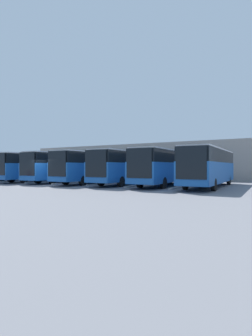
# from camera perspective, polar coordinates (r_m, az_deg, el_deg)

# --- Properties ---
(ground_plane) EXTENTS (600.00, 600.00, 0.00)m
(ground_plane) POSITION_cam_1_polar(r_m,az_deg,el_deg) (26.39, -17.83, -3.73)
(ground_plane) COLOR slate
(bus_0) EXTENTS (2.60, 12.55, 3.42)m
(bus_0) POSITION_cam_1_polar(r_m,az_deg,el_deg) (24.76, 17.76, 0.41)
(bus_0) COLOR #19519E
(bus_0) RESTS_ON ground_plane
(curb_divider_0) EXTENTS (0.30, 5.81, 0.15)m
(curb_divider_0) POSITION_cam_1_polar(r_m,az_deg,el_deg) (23.56, 11.93, -4.02)
(curb_divider_0) COLOR #9E9E99
(curb_divider_0) RESTS_ON ground_plane
(bus_1) EXTENTS (2.60, 12.55, 3.42)m
(bus_1) POSITION_cam_1_polar(r_m,az_deg,el_deg) (26.00, 8.97, 0.41)
(bus_1) COLOR #19519E
(bus_1) RESTS_ON ground_plane
(curb_divider_1) EXTENTS (0.30, 5.81, 0.15)m
(curb_divider_1) POSITION_cam_1_polar(r_m,az_deg,el_deg) (25.18, 3.10, -3.74)
(curb_divider_1) COLOR #9E9E99
(curb_divider_1) RESTS_ON ground_plane
(bus_2) EXTENTS (2.60, 12.55, 3.42)m
(bus_2) POSITION_cam_1_polar(r_m,az_deg,el_deg) (27.63, 0.97, 0.41)
(bus_2) COLOR #19519E
(bus_2) RESTS_ON ground_plane
(curb_divider_2) EXTENTS (0.30, 5.81, 0.15)m
(curb_divider_2) POSITION_cam_1_polar(r_m,az_deg,el_deg) (27.18, -4.70, -3.44)
(curb_divider_2) COLOR #9E9E99
(curb_divider_2) RESTS_ON ground_plane
(bus_3) EXTENTS (2.60, 12.55, 3.42)m
(bus_3) POSITION_cam_1_polar(r_m,az_deg,el_deg) (29.48, -6.37, 0.39)
(bus_3) COLOR #19519E
(bus_3) RESTS_ON ground_plane
(curb_divider_3) EXTENTS (0.30, 5.81, 0.15)m
(curb_divider_3) POSITION_cam_1_polar(r_m,az_deg,el_deg) (29.38, -11.74, -3.17)
(curb_divider_3) COLOR #9E9E99
(curb_divider_3) RESTS_ON ground_plane
(bus_4) EXTENTS (2.60, 12.55, 3.42)m
(bus_4) POSITION_cam_1_polar(r_m,az_deg,el_deg) (32.10, -12.21, 0.38)
(bus_4) COLOR #19519E
(bus_4) RESTS_ON ground_plane
(curb_divider_4) EXTENTS (0.30, 5.81, 0.15)m
(curb_divider_4) POSITION_cam_1_polar(r_m,az_deg,el_deg) (32.26, -17.11, -2.87)
(curb_divider_4) COLOR #9E9E99
(curb_divider_4) RESTS_ON ground_plane
(bus_5) EXTENTS (2.60, 12.55, 3.42)m
(bus_5) POSITION_cam_1_polar(r_m,az_deg,el_deg) (34.75, -17.56, 0.36)
(bus_5) COLOR #19519E
(bus_5) RESTS_ON ground_plane
(curb_divider_5) EXTENTS (0.30, 5.81, 0.15)m
(curb_divider_5) POSITION_cam_1_polar(r_m,az_deg,el_deg) (35.15, -22.04, -2.62)
(curb_divider_5) COLOR #9E9E99
(curb_divider_5) RESTS_ON ground_plane
(bus_6) EXTENTS (2.60, 12.55, 3.42)m
(bus_6) POSITION_cam_1_polar(r_m,az_deg,el_deg) (37.85, -21.74, 0.35)
(bus_6) COLOR #19519E
(bus_6) RESTS_ON ground_plane
(curb_divider_6) EXTENTS (0.30, 5.81, 0.15)m
(curb_divider_6) POSITION_cam_1_polar(r_m,az_deg,el_deg) (38.43, -25.80, -2.39)
(curb_divider_6) COLOR #9E9E99
(curb_divider_6) RESTS_ON ground_plane
(bus_7) EXTENTS (2.60, 12.55, 3.42)m
(bus_7) POSITION_cam_1_polar(r_m,az_deg,el_deg) (41.08, -25.36, 0.33)
(bus_7) COLOR #19519E
(bus_7) RESTS_ON ground_plane
(station_building) EXTENTS (38.06, 15.31, 5.30)m
(station_building) POSITION_cam_1_polar(r_m,az_deg,el_deg) (45.29, 4.40, 1.32)
(station_building) COLOR gray
(station_building) RESTS_ON ground_plane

